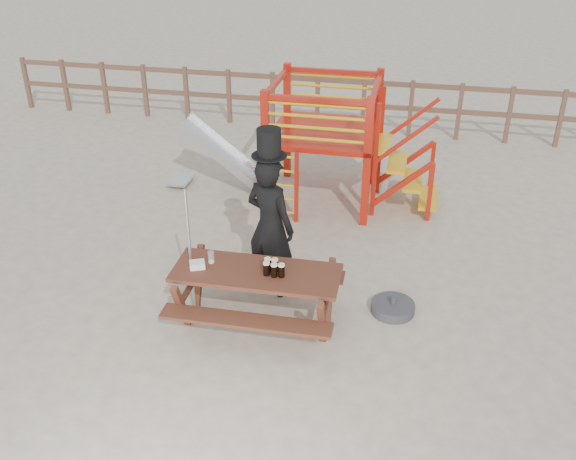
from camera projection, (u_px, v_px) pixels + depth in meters
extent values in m
plane|color=beige|center=(260.00, 319.00, 8.12)|extent=(60.00, 60.00, 0.00)
cube|color=brown|center=(341.00, 81.00, 13.56)|extent=(15.00, 0.06, 0.10)
cube|color=brown|center=(340.00, 104.00, 13.81)|extent=(15.00, 0.06, 0.10)
cube|color=brown|center=(27.00, 83.00, 15.20)|extent=(0.09, 0.09, 1.20)
cube|color=brown|center=(65.00, 86.00, 15.02)|extent=(0.09, 0.09, 1.20)
cube|color=brown|center=(105.00, 88.00, 14.83)|extent=(0.09, 0.09, 1.20)
cube|color=brown|center=(145.00, 91.00, 14.64)|extent=(0.09, 0.09, 1.20)
cube|color=brown|center=(186.00, 94.00, 14.46)|extent=(0.09, 0.09, 1.20)
cube|color=brown|center=(229.00, 96.00, 14.27)|extent=(0.09, 0.09, 1.20)
cube|color=brown|center=(273.00, 99.00, 14.09)|extent=(0.09, 0.09, 1.20)
cube|color=brown|center=(317.00, 102.00, 13.90)|extent=(0.09, 0.09, 1.20)
cube|color=brown|center=(363.00, 105.00, 13.72)|extent=(0.09, 0.09, 1.20)
cube|color=brown|center=(411.00, 109.00, 13.53)|extent=(0.09, 0.09, 1.20)
cube|color=brown|center=(459.00, 112.00, 13.34)|extent=(0.09, 0.09, 1.20)
cube|color=brown|center=(509.00, 115.00, 13.16)|extent=(0.09, 0.09, 1.20)
cube|color=brown|center=(561.00, 119.00, 12.97)|extent=(0.09, 0.09, 1.20)
cube|color=#B0190B|center=(266.00, 155.00, 10.11)|extent=(0.12, 0.12, 2.10)
cube|color=#B0190B|center=(367.00, 164.00, 9.82)|extent=(0.12, 0.12, 2.10)
cube|color=#B0190B|center=(287.00, 122.00, 11.48)|extent=(0.12, 0.12, 2.10)
cube|color=#B0190B|center=(377.00, 128.00, 11.18)|extent=(0.12, 0.12, 2.10)
cube|color=#B0190B|center=(324.00, 132.00, 10.57)|extent=(1.72, 1.72, 0.08)
cube|color=#B0190B|center=(317.00, 100.00, 9.50)|extent=(1.60, 0.08, 0.08)
cube|color=#B0190B|center=(333.00, 72.00, 10.87)|extent=(1.60, 0.08, 0.08)
cube|color=#B0190B|center=(277.00, 82.00, 10.34)|extent=(0.08, 1.60, 0.08)
cube|color=#B0190B|center=(376.00, 88.00, 10.04)|extent=(0.08, 1.60, 0.08)
cylinder|color=gold|center=(316.00, 139.00, 9.80)|extent=(1.50, 0.05, 0.05)
cylinder|color=gold|center=(332.00, 107.00, 11.17)|extent=(1.50, 0.05, 0.05)
cylinder|color=gold|center=(316.00, 128.00, 9.72)|extent=(1.50, 0.05, 0.05)
cylinder|color=gold|center=(332.00, 97.00, 11.08)|extent=(1.50, 0.05, 0.05)
cylinder|color=gold|center=(317.00, 117.00, 9.63)|extent=(1.50, 0.05, 0.05)
cylinder|color=gold|center=(333.00, 87.00, 11.00)|extent=(1.50, 0.05, 0.05)
cylinder|color=gold|center=(317.00, 105.00, 9.54)|extent=(1.50, 0.05, 0.05)
cylinder|color=gold|center=(333.00, 76.00, 10.91)|extent=(1.50, 0.05, 0.05)
cube|color=#B0190B|center=(274.00, 186.00, 10.17)|extent=(0.06, 0.06, 1.20)
cube|color=#B0190B|center=(297.00, 188.00, 10.10)|extent=(0.06, 0.06, 1.20)
cylinder|color=gold|center=(285.00, 212.00, 10.36)|extent=(0.36, 0.04, 0.04)
cylinder|color=gold|center=(285.00, 199.00, 10.24)|extent=(0.36, 0.04, 0.04)
cylinder|color=gold|center=(285.00, 185.00, 10.12)|extent=(0.36, 0.04, 0.04)
cylinder|color=gold|center=(285.00, 171.00, 10.01)|extent=(0.36, 0.04, 0.04)
cylinder|color=gold|center=(285.00, 157.00, 9.89)|extent=(0.36, 0.04, 0.04)
cube|color=gold|center=(382.00, 144.00, 10.46)|extent=(0.30, 0.90, 0.06)
cube|color=gold|center=(397.00, 162.00, 10.55)|extent=(0.30, 0.90, 0.06)
cube|color=gold|center=(413.00, 180.00, 10.64)|extent=(0.30, 0.90, 0.06)
cube|color=gold|center=(428.00, 198.00, 10.74)|extent=(0.30, 0.90, 0.06)
cube|color=#B0190B|center=(402.00, 184.00, 10.23)|extent=(0.95, 0.08, 0.86)
cube|color=#B0190B|center=(405.00, 162.00, 11.00)|extent=(0.95, 0.08, 0.86)
cube|color=silver|center=(227.00, 157.00, 11.17)|extent=(1.53, 0.55, 1.21)
cube|color=silver|center=(222.00, 160.00, 10.92)|extent=(1.58, 0.04, 1.28)
cube|color=silver|center=(232.00, 149.00, 11.38)|extent=(1.58, 0.04, 1.28)
cube|color=silver|center=(181.00, 179.00, 11.59)|extent=(0.35, 0.55, 0.05)
cube|color=brown|center=(256.00, 273.00, 7.67)|extent=(2.02, 0.79, 0.05)
cube|color=brown|center=(246.00, 321.00, 7.34)|extent=(2.01, 0.32, 0.04)
cube|color=brown|center=(267.00, 270.00, 8.29)|extent=(2.01, 0.32, 0.04)
cube|color=brown|center=(191.00, 292.00, 8.00)|extent=(0.10, 1.21, 0.72)
cube|color=brown|center=(326.00, 308.00, 7.71)|extent=(0.10, 1.21, 0.72)
imported|color=black|center=(270.00, 226.00, 8.23)|extent=(0.84, 0.72, 1.94)
cube|color=#0E9C41|center=(277.00, 206.00, 8.23)|extent=(0.08, 0.05, 0.45)
cylinder|color=black|center=(269.00, 156.00, 7.76)|extent=(0.44, 0.44, 0.01)
cylinder|color=black|center=(269.00, 142.00, 7.68)|extent=(0.30, 0.30, 0.34)
cube|color=white|center=(276.00, 129.00, 7.72)|extent=(0.14, 0.07, 0.04)
cylinder|color=#B2B2B7|center=(190.00, 253.00, 7.85)|extent=(0.04, 0.04, 1.73)
cylinder|color=#3A393F|center=(393.00, 308.00, 8.22)|extent=(0.56, 0.56, 0.13)
cylinder|color=#3A393F|center=(393.00, 300.00, 8.16)|extent=(0.06, 0.06, 0.11)
cube|color=white|center=(197.00, 265.00, 7.70)|extent=(0.22, 0.20, 0.08)
cylinder|color=black|center=(266.00, 269.00, 7.55)|extent=(0.08, 0.08, 0.15)
cylinder|color=#FCF0CE|center=(266.00, 263.00, 7.51)|extent=(0.08, 0.08, 0.02)
cylinder|color=black|center=(274.00, 271.00, 7.52)|extent=(0.08, 0.08, 0.15)
cylinder|color=#FCF0CE|center=(274.00, 265.00, 7.48)|extent=(0.08, 0.08, 0.02)
cylinder|color=black|center=(281.00, 271.00, 7.51)|extent=(0.08, 0.08, 0.15)
cylinder|color=#FCF0CE|center=(281.00, 265.00, 7.47)|extent=(0.08, 0.08, 0.02)
cylinder|color=black|center=(268.00, 265.00, 7.63)|extent=(0.08, 0.08, 0.15)
cylinder|color=#FCF0CE|center=(268.00, 259.00, 7.59)|extent=(0.08, 0.08, 0.02)
cylinder|color=black|center=(275.00, 266.00, 7.61)|extent=(0.08, 0.08, 0.15)
cylinder|color=#FCF0CE|center=(275.00, 260.00, 7.57)|extent=(0.08, 0.08, 0.02)
cylinder|color=silver|center=(211.00, 257.00, 7.79)|extent=(0.08, 0.08, 0.15)
cylinder|color=#FCF0CE|center=(211.00, 262.00, 7.82)|extent=(0.07, 0.07, 0.02)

